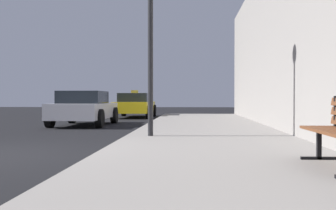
# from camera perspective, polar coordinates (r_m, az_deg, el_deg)

# --- Properties ---
(sidewalk) EXTENTS (4.00, 32.00, 0.15)m
(sidewalk) POSITION_cam_1_polar(r_m,az_deg,el_deg) (7.25, 7.06, -6.47)
(sidewalk) COLOR gray
(sidewalk) RESTS_ON ground_plane
(street_lamp) EXTENTS (0.36, 0.36, 4.32)m
(street_lamp) POSITION_cam_1_polar(r_m,az_deg,el_deg) (9.74, -2.41, 13.38)
(street_lamp) COLOR black
(street_lamp) RESTS_ON sidewalk
(car_silver) EXTENTS (1.95, 4.13, 1.27)m
(car_silver) POSITION_cam_1_polar(r_m,az_deg,el_deg) (15.81, -11.34, -0.41)
(car_silver) COLOR #B7B7BF
(car_silver) RESTS_ON ground_plane
(car_yellow) EXTENTS (1.93, 4.58, 1.43)m
(car_yellow) POSITION_cam_1_polar(r_m,az_deg,el_deg) (22.13, -4.51, -0.01)
(car_yellow) COLOR yellow
(car_yellow) RESTS_ON ground_plane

